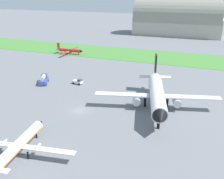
{
  "coord_description": "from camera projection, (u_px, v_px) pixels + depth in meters",
  "views": [
    {
      "loc": [
        33.27,
        -59.69,
        32.33
      ],
      "look_at": [
        5.64,
        11.57,
        3.0
      ],
      "focal_mm": 42.43,
      "sensor_mm": 36.0,
      "label": 1
    }
  ],
  "objects": [
    {
      "name": "ground_plane",
      "position": [
        79.0,
        110.0,
        74.77
      ],
      "size": [
        600.0,
        600.0,
        0.0
      ],
      "primitive_type": "plane",
      "color": "slate"
    },
    {
      "name": "hangar_distant",
      "position": [
        178.0,
        18.0,
        190.54
      ],
      "size": [
        61.61,
        24.87,
        27.04
      ],
      "color": "#B2AD9E",
      "rests_on": "ground_plane"
    },
    {
      "name": "fuel_truck_midfield",
      "position": [
        44.0,
        79.0,
        95.48
      ],
      "size": [
        4.92,
        6.9,
        3.29
      ],
      "rotation": [
        0.0,
        0.0,
        2.01
      ],
      "color": "#334FB2",
      "rests_on": "ground_plane"
    },
    {
      "name": "airplane_midfield_jet",
      "position": [
        157.0,
        94.0,
        74.42
      ],
      "size": [
        34.66,
        34.27,
        12.46
      ],
      "rotation": [
        0.0,
        0.0,
        4.97
      ],
      "color": "white",
      "rests_on": "ground_plane"
    },
    {
      "name": "airplane_foreground_turboprop",
      "position": [
        19.0,
        144.0,
        53.73
      ],
      "size": [
        24.11,
        20.72,
        7.25
      ],
      "rotation": [
        0.0,
        0.0,
        1.72
      ],
      "color": "white",
      "rests_on": "ground_plane"
    },
    {
      "name": "airplane_taxiing_turboprop",
      "position": [
        69.0,
        50.0,
        138.21
      ],
      "size": [
        15.66,
        18.3,
        5.48
      ],
      "rotation": [
        0.0,
        0.0,
        0.04
      ],
      "color": "red",
      "rests_on": "ground_plane"
    },
    {
      "name": "pushback_tug_near_gate",
      "position": [
        78.0,
        82.0,
        95.05
      ],
      "size": [
        3.79,
        2.43,
        1.95
      ],
      "rotation": [
        0.0,
        0.0,
        6.16
      ],
      "color": "white",
      "rests_on": "ground_plane"
    },
    {
      "name": "grass_taxiway_strip",
      "position": [
        143.0,
        55.0,
        136.04
      ],
      "size": [
        360.0,
        28.0,
        0.08
      ],
      "primitive_type": "cube",
      "color": "#478438",
      "rests_on": "ground_plane"
    }
  ]
}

